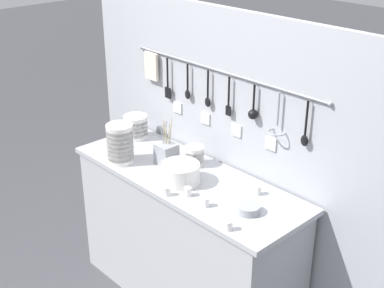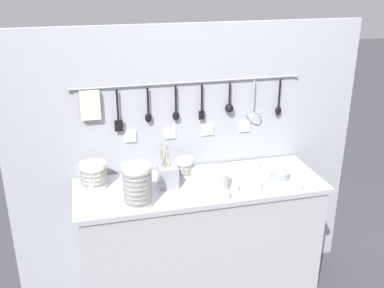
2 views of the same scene
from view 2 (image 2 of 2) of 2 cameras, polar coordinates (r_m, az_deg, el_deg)
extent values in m
cube|color=#ADAFB5|center=(2.73, 1.04, -5.36)|extent=(1.51, 0.53, 0.03)
cube|color=#ADAFB5|center=(2.96, 0.98, -12.98)|extent=(1.45, 0.51, 0.85)
cube|color=#A8AAB2|center=(2.98, -0.47, -2.28)|extent=(2.31, 0.04, 1.80)
cylinder|color=#93969E|center=(2.77, -0.34, 7.83)|extent=(1.43, 0.01, 0.01)
sphere|color=#93969E|center=(2.70, -15.34, 6.65)|extent=(0.02, 0.02, 0.02)
sphere|color=#93969E|center=(3.02, 13.07, 8.42)|extent=(0.02, 0.02, 0.02)
cube|color=beige|center=(2.71, -12.80, 4.79)|extent=(0.12, 0.02, 0.18)
cylinder|color=#93969E|center=(2.70, -12.97, 6.74)|extent=(0.00, 0.01, 0.02)
cylinder|color=black|center=(2.72, -9.45, 4.85)|extent=(0.01, 0.01, 0.20)
cube|color=black|center=(2.76, -9.29, 2.30)|extent=(0.05, 0.01, 0.07)
cylinder|color=#93969E|center=(2.71, -9.61, 7.03)|extent=(0.01, 0.01, 0.02)
cylinder|color=black|center=(2.74, -5.63, 5.48)|extent=(0.01, 0.01, 0.17)
ellipsoid|color=black|center=(2.77, -5.55, 3.34)|extent=(0.04, 0.02, 0.06)
cylinder|color=#93969E|center=(2.73, -5.74, 7.33)|extent=(0.01, 0.01, 0.02)
cylinder|color=black|center=(2.77, -2.08, 5.72)|extent=(0.01, 0.01, 0.17)
ellipsoid|color=black|center=(2.80, -2.05, 3.58)|extent=(0.04, 0.02, 0.06)
cylinder|color=#93969E|center=(2.76, -2.16, 7.58)|extent=(0.01, 0.01, 0.02)
cylinder|color=black|center=(2.81, 1.25, 5.88)|extent=(0.01, 0.01, 0.18)
cube|color=black|center=(2.84, 1.23, 3.69)|extent=(0.04, 0.01, 0.06)
cylinder|color=#93969E|center=(2.79, 1.20, 7.79)|extent=(0.01, 0.01, 0.02)
cylinder|color=black|center=(2.86, 4.80, 6.36)|extent=(0.01, 0.01, 0.15)
sphere|color=black|center=(2.88, 4.75, 4.55)|extent=(0.06, 0.06, 0.06)
cylinder|color=#93969E|center=(2.85, 4.78, 7.98)|extent=(0.01, 0.01, 0.02)
cylinder|color=#93969E|center=(2.92, 7.89, 6.23)|extent=(0.01, 0.01, 0.18)
torus|color=#93969E|center=(2.95, 7.76, 3.78)|extent=(0.10, 0.10, 0.01)
cylinder|color=#93969E|center=(2.90, 7.90, 8.13)|extent=(0.01, 0.01, 0.02)
cylinder|color=black|center=(2.99, 11.05, 6.34)|extent=(0.01, 0.01, 0.19)
ellipsoid|color=black|center=(3.02, 10.89, 4.17)|extent=(0.04, 0.02, 0.06)
cylinder|color=#93969E|center=(2.97, 11.09, 8.25)|extent=(0.00, 0.01, 0.02)
cube|color=white|center=(2.82, -7.84, 0.93)|extent=(0.07, 0.01, 0.07)
cube|color=white|center=(2.85, -2.82, 1.38)|extent=(0.07, 0.01, 0.07)
cube|color=white|center=(2.91, 2.04, 1.80)|extent=(0.07, 0.01, 0.07)
cube|color=white|center=(2.98, 6.68, 2.20)|extent=(0.07, 0.01, 0.07)
cylinder|color=white|center=(2.50, -6.84, -7.21)|extent=(0.16, 0.16, 0.05)
cylinder|color=white|center=(2.49, -6.87, -6.66)|extent=(0.16, 0.16, 0.05)
cylinder|color=white|center=(2.48, -6.89, -6.10)|extent=(0.16, 0.16, 0.05)
cylinder|color=white|center=(2.46, -6.92, -5.54)|extent=(0.16, 0.16, 0.05)
cylinder|color=white|center=(2.45, -6.95, -4.98)|extent=(0.16, 0.16, 0.05)
cylinder|color=white|center=(2.44, -6.98, -4.41)|extent=(0.16, 0.16, 0.05)
cylinder|color=white|center=(2.43, -7.01, -3.83)|extent=(0.16, 0.16, 0.05)
cylinder|color=white|center=(2.42, -7.04, -3.25)|extent=(0.16, 0.16, 0.05)
cylinder|color=white|center=(2.75, -12.28, -4.86)|extent=(0.16, 0.16, 0.05)
cylinder|color=white|center=(2.73, -12.32, -4.36)|extent=(0.16, 0.16, 0.05)
cylinder|color=white|center=(2.72, -12.37, -3.86)|extent=(0.16, 0.16, 0.05)
cylinder|color=white|center=(2.71, -12.41, -3.36)|extent=(0.16, 0.16, 0.05)
cylinder|color=white|center=(2.70, -12.46, -2.85)|extent=(0.16, 0.16, 0.05)
cylinder|color=white|center=(2.81, -0.93, -3.70)|extent=(0.11, 0.11, 0.05)
cylinder|color=white|center=(2.80, -0.93, -3.24)|extent=(0.11, 0.11, 0.05)
cylinder|color=white|center=(2.79, -0.94, -2.78)|extent=(0.11, 0.11, 0.05)
cylinder|color=white|center=(2.78, -0.94, -2.31)|extent=(0.11, 0.11, 0.05)
cylinder|color=white|center=(2.67, 2.22, -5.62)|extent=(0.22, 0.22, 0.01)
cylinder|color=white|center=(2.66, 2.23, -5.47)|extent=(0.22, 0.22, 0.01)
cylinder|color=white|center=(2.66, 2.23, -5.31)|extent=(0.22, 0.22, 0.01)
cylinder|color=white|center=(2.66, 2.23, -5.16)|extent=(0.22, 0.22, 0.01)
cylinder|color=white|center=(2.65, 2.23, -5.00)|extent=(0.22, 0.22, 0.01)
cylinder|color=white|center=(2.65, 2.24, -4.85)|extent=(0.22, 0.22, 0.01)
cylinder|color=white|center=(2.65, 2.24, -4.69)|extent=(0.22, 0.22, 0.01)
cylinder|color=white|center=(2.64, 2.24, -4.54)|extent=(0.22, 0.22, 0.01)
cylinder|color=white|center=(2.64, 2.24, -4.38)|extent=(0.22, 0.22, 0.01)
cylinder|color=white|center=(2.64, 2.25, -4.22)|extent=(0.22, 0.22, 0.01)
cylinder|color=white|center=(2.63, 2.25, -4.06)|extent=(0.22, 0.22, 0.01)
cylinder|color=white|center=(2.63, 2.25, -3.91)|extent=(0.22, 0.22, 0.01)
cylinder|color=white|center=(2.63, 2.25, -3.75)|extent=(0.22, 0.22, 0.01)
cylinder|color=white|center=(2.62, 2.26, -3.59)|extent=(0.22, 0.22, 0.01)
cylinder|color=#93969E|center=(2.85, 11.12, -3.82)|extent=(0.12, 0.12, 0.04)
cube|color=#93969E|center=(2.68, -3.06, -4.15)|extent=(0.11, 0.11, 0.13)
cylinder|color=#93969E|center=(2.64, -3.53, -2.00)|extent=(0.03, 0.03, 0.21)
cylinder|color=#C6B793|center=(2.64, -3.93, -2.19)|extent=(0.03, 0.03, 0.19)
cylinder|color=#93969E|center=(2.63, -3.65, -2.51)|extent=(0.03, 0.02, 0.18)
cylinder|color=#C6B793|center=(2.65, -3.01, -2.22)|extent=(0.01, 0.03, 0.19)
cylinder|color=#C6B793|center=(2.64, -3.30, -2.51)|extent=(0.03, 0.01, 0.17)
cylinder|color=#C6B793|center=(2.66, -3.41, -1.74)|extent=(0.01, 0.02, 0.21)
cylinder|color=#C6B793|center=(2.66, -3.97, -1.96)|extent=(0.02, 0.03, 0.20)
cylinder|color=white|center=(2.71, 13.50, -5.29)|extent=(0.04, 0.04, 0.05)
cylinder|color=white|center=(2.68, 8.44, -5.24)|extent=(0.04, 0.04, 0.05)
cylinder|color=white|center=(2.96, 8.21, -2.57)|extent=(0.04, 0.04, 0.05)
cylinder|color=white|center=(2.55, 4.43, -6.56)|extent=(0.04, 0.04, 0.05)
cylinder|color=white|center=(2.64, 5.55, -5.57)|extent=(0.04, 0.04, 0.05)
camera|label=1|loc=(2.69, 67.81, 13.59)|focal=50.00mm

